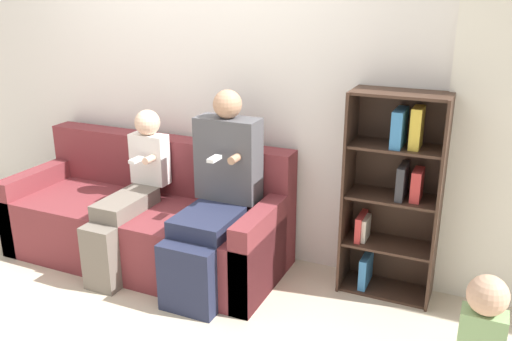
# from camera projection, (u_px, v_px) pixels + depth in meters

# --- Properties ---
(ground_plane) EXTENTS (14.00, 14.00, 0.00)m
(ground_plane) POSITION_uv_depth(u_px,v_px,m) (138.00, 298.00, 3.58)
(ground_plane) COLOR beige
(back_wall) EXTENTS (10.00, 0.06, 2.55)m
(back_wall) POSITION_uv_depth(u_px,v_px,m) (204.00, 83.00, 4.00)
(back_wall) COLOR silver
(back_wall) RESTS_ON ground_plane
(couch) EXTENTS (2.06, 0.84, 0.87)m
(couch) POSITION_uv_depth(u_px,v_px,m) (148.00, 220.00, 4.03)
(couch) COLOR maroon
(couch) RESTS_ON ground_plane
(adult_seated) EXTENTS (0.43, 0.75, 1.32)m
(adult_seated) POSITION_uv_depth(u_px,v_px,m) (216.00, 191.00, 3.56)
(adult_seated) COLOR #232842
(adult_seated) RESTS_ON ground_plane
(child_seated) EXTENTS (0.28, 0.78, 1.12)m
(child_seated) POSITION_uv_depth(u_px,v_px,m) (129.00, 193.00, 3.82)
(child_seated) COLOR #70665B
(child_seated) RESTS_ON ground_plane
(toddler_standing) EXTENTS (0.20, 0.18, 0.75)m
(toddler_standing) POSITION_uv_depth(u_px,v_px,m) (481.00, 341.00, 2.47)
(toddler_standing) COLOR #47474C
(toddler_standing) RESTS_ON ground_plane
(bookshelf) EXTENTS (0.60, 0.31, 1.35)m
(bookshelf) POSITION_uv_depth(u_px,v_px,m) (393.00, 192.00, 3.48)
(bookshelf) COLOR #3D281E
(bookshelf) RESTS_ON ground_plane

